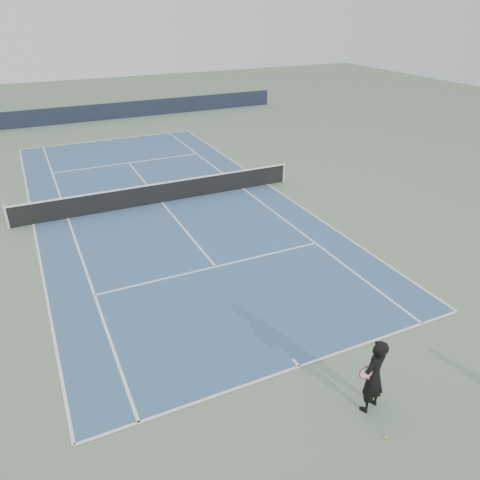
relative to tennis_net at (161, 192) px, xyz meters
name	(u,v)px	position (x,y,z in m)	size (l,w,h in m)	color
ground	(162,203)	(0.00, 0.00, -0.50)	(80.00, 80.00, 0.00)	slate
court_surface	(162,202)	(0.00, 0.00, -0.50)	(10.97, 23.77, 0.01)	#375A82
tennis_net	(161,192)	(0.00, 0.00, 0.00)	(12.90, 0.10, 1.07)	silver
windscreen_far	(92,113)	(0.00, 17.88, 0.10)	(30.00, 0.25, 1.20)	black
tennis_player	(373,376)	(0.73, -13.68, 0.44)	(0.87, 0.71, 1.88)	black
tennis_ball	(386,437)	(0.51, -14.52, -0.47)	(0.06, 0.06, 0.06)	yellow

